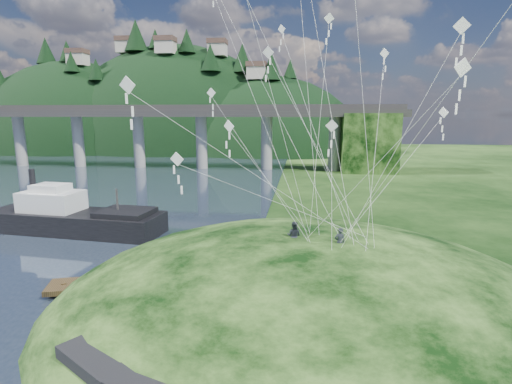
# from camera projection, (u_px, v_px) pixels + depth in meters

# --- Properties ---
(ground) EXTENTS (320.00, 320.00, 0.00)m
(ground) POSITION_uv_depth(u_px,v_px,m) (183.00, 316.00, 25.49)
(ground) COLOR black
(ground) RESTS_ON ground
(grass_hill) EXTENTS (36.00, 32.00, 13.00)m
(grass_hill) POSITION_uv_depth(u_px,v_px,m) (308.00, 328.00, 26.81)
(grass_hill) COLOR black
(grass_hill) RESTS_ON ground
(bridge) EXTENTS (160.00, 11.00, 15.00)m
(bridge) POSITION_uv_depth(u_px,v_px,m) (160.00, 127.00, 94.99)
(bridge) COLOR #2D2B2B
(bridge) RESTS_ON ground
(far_ridge) EXTENTS (153.00, 70.00, 94.50)m
(far_ridge) POSITION_uv_depth(u_px,v_px,m) (167.00, 169.00, 151.01)
(far_ridge) COLOR black
(far_ridge) RESTS_ON ground
(work_barge) EXTENTS (19.94, 7.35, 6.82)m
(work_barge) POSITION_uv_depth(u_px,v_px,m) (72.00, 217.00, 43.43)
(work_barge) COLOR black
(work_barge) RESTS_ON ground
(wooden_dock) EXTENTS (15.24, 6.76, 1.09)m
(wooden_dock) POSITION_uv_depth(u_px,v_px,m) (157.00, 280.00, 29.82)
(wooden_dock) COLOR #312414
(wooden_dock) RESTS_ON ground
(kite_flyers) EXTENTS (3.74, 1.66, 1.95)m
(kite_flyers) POSITION_uv_depth(u_px,v_px,m) (307.00, 223.00, 25.06)
(kite_flyers) COLOR #23272E
(kite_flyers) RESTS_ON ground
(kite_swarm) EXTENTS (18.52, 18.09, 18.35)m
(kite_swarm) POSITION_uv_depth(u_px,v_px,m) (297.00, 23.00, 25.38)
(kite_swarm) COLOR white
(kite_swarm) RESTS_ON ground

